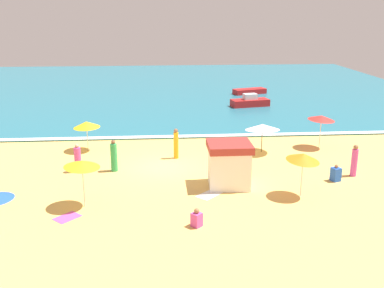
# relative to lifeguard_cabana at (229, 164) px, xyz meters

# --- Properties ---
(ground_plane) EXTENTS (60.00, 60.00, 0.00)m
(ground_plane) POSITION_rel_lifeguard_cabana_xyz_m (-3.44, 3.21, -1.21)
(ground_plane) COLOR #EDBC60
(ocean_water) EXTENTS (60.00, 44.00, 0.10)m
(ocean_water) POSITION_rel_lifeguard_cabana_xyz_m (-3.44, 31.21, -1.16)
(ocean_water) COLOR teal
(ocean_water) RESTS_ON ground_plane
(wave_breaker_foam) EXTENTS (57.00, 0.70, 0.01)m
(wave_breaker_foam) POSITION_rel_lifeguard_cabana_xyz_m (-3.44, 9.51, -1.11)
(wave_breaker_foam) COLOR white
(wave_breaker_foam) RESTS_ON ocean_water
(lifeguard_cabana) EXTENTS (2.26, 2.13, 2.38)m
(lifeguard_cabana) POSITION_rel_lifeguard_cabana_xyz_m (0.00, 0.00, 0.00)
(lifeguard_cabana) COLOR white
(lifeguard_cabana) RESTS_ON ground_plane
(beach_umbrella_0) EXTENTS (2.46, 2.46, 2.02)m
(beach_umbrella_0) POSITION_rel_lifeguard_cabana_xyz_m (-8.39, 6.85, 0.57)
(beach_umbrella_0) COLOR silver
(beach_umbrella_0) RESTS_ON ground_plane
(beach_umbrella_1) EXTENTS (2.43, 2.43, 2.29)m
(beach_umbrella_1) POSITION_rel_lifeguard_cabana_xyz_m (7.22, 6.33, 0.86)
(beach_umbrella_1) COLOR silver
(beach_umbrella_1) RESTS_ON ground_plane
(beach_umbrella_2) EXTENTS (2.35, 2.35, 2.34)m
(beach_umbrella_2) POSITION_rel_lifeguard_cabana_xyz_m (3.40, -1.67, 0.84)
(beach_umbrella_2) COLOR silver
(beach_umbrella_2) RESTS_ON ground_plane
(beach_umbrella_4) EXTENTS (2.67, 2.69, 1.99)m
(beach_umbrella_4) POSITION_rel_lifeguard_cabana_xyz_m (3.06, 5.62, 0.50)
(beach_umbrella_4) COLOR #4C3823
(beach_umbrella_4) RESTS_ON ground_plane
(beach_umbrella_5) EXTENTS (2.05, 2.04, 2.36)m
(beach_umbrella_5) POSITION_rel_lifeguard_cabana_xyz_m (-7.26, -2.08, 0.92)
(beach_umbrella_5) COLOR silver
(beach_umbrella_5) RESTS_ON ground_plane
(beachgoer_1) EXTENTS (0.55, 0.55, 1.68)m
(beachgoer_1) POSITION_rel_lifeguard_cabana_xyz_m (-8.35, 2.75, -0.44)
(beachgoer_1) COLOR #D84CA5
(beachgoer_1) RESTS_ON ground_plane
(beachgoer_2) EXTENTS (0.47, 0.47, 1.84)m
(beachgoer_2) POSITION_rel_lifeguard_cabana_xyz_m (7.24, 0.89, -0.34)
(beachgoer_2) COLOR #D84CA5
(beachgoer_2) RESTS_ON ground_plane
(beachgoer_4) EXTENTS (0.56, 0.56, 0.85)m
(beachgoer_4) POSITION_rel_lifeguard_cabana_xyz_m (-2.10, -4.56, -0.85)
(beachgoer_4) COLOR #D84CA5
(beachgoer_4) RESTS_ON ground_plane
(beachgoer_5) EXTENTS (0.43, 0.43, 1.93)m
(beachgoer_5) POSITION_rel_lifeguard_cabana_xyz_m (-2.60, 4.79, -0.27)
(beachgoer_5) COLOR orange
(beachgoer_5) RESTS_ON ground_plane
(beachgoer_6) EXTENTS (0.48, 0.48, 1.87)m
(beachgoer_6) POSITION_rel_lifeguard_cabana_xyz_m (-6.28, 2.73, -0.35)
(beachgoer_6) COLOR green
(beachgoer_6) RESTS_ON ground_plane
(beachgoer_7) EXTENTS (0.57, 0.57, 0.95)m
(beachgoer_7) POSITION_rel_lifeguard_cabana_xyz_m (5.95, 0.21, -0.81)
(beachgoer_7) COLOR blue
(beachgoer_7) RESTS_ON ground_plane
(beach_towel_1) EXTENTS (1.61, 1.62, 0.01)m
(beach_towel_1) POSITION_rel_lifeguard_cabana_xyz_m (-1.11, -1.11, -1.21)
(beach_towel_1) COLOR white
(beach_towel_1) RESTS_ON ground_plane
(beach_towel_2) EXTENTS (0.95, 1.22, 0.01)m
(beach_towel_2) POSITION_rel_lifeguard_cabana_xyz_m (0.41, 1.51, -1.21)
(beach_towel_2) COLOR black
(beach_towel_2) RESTS_ON ground_plane
(beach_towel_3) EXTENTS (1.34, 1.35, 0.01)m
(beach_towel_3) POSITION_rel_lifeguard_cabana_xyz_m (-7.87, -3.28, -1.21)
(beach_towel_3) COLOR #D84CA5
(beach_towel_3) RESTS_ON ground_plane
(small_boat_0) EXTENTS (3.82, 2.08, 1.21)m
(small_boat_0) POSITION_rel_lifeguard_cabana_xyz_m (5.14, 19.69, -0.69)
(small_boat_0) COLOR red
(small_boat_0) RESTS_ON ocean_water
(small_boat_1) EXTENTS (3.84, 2.30, 0.55)m
(small_boat_1) POSITION_rel_lifeguard_cabana_xyz_m (6.43, 26.27, -0.84)
(small_boat_1) COLOR red
(small_boat_1) RESTS_ON ocean_water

